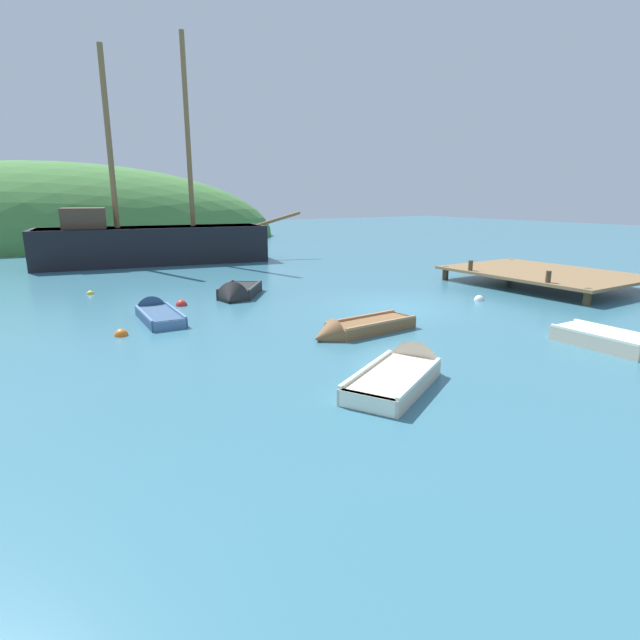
% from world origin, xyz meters
% --- Properties ---
extents(ground_plane, '(120.00, 120.00, 0.00)m').
position_xyz_m(ground_plane, '(0.00, 0.00, 0.00)').
color(ground_plane, teal).
extents(dock, '(5.53, 7.55, 1.67)m').
position_xyz_m(dock, '(8.38, 0.00, 0.53)').
color(dock, olive).
rests_on(dock, ground).
extents(shore_hill, '(39.12, 18.31, 13.07)m').
position_xyz_m(shore_hill, '(-7.53, 33.90, 0.00)').
color(shore_hill, '#477F3D').
rests_on(shore_hill, ground).
extents(sailing_ship, '(15.43, 5.73, 13.38)m').
position_xyz_m(sailing_ship, '(-4.09, 16.78, 0.85)').
color(sailing_ship, black).
rests_on(sailing_ship, ground).
extents(rowboat_far, '(1.20, 3.00, 1.10)m').
position_xyz_m(rowboat_far, '(1.37, -6.99, 0.13)').
color(rowboat_far, beige).
rests_on(rowboat_far, ground).
extents(rowboat_outer_right, '(3.43, 1.14, 0.94)m').
position_xyz_m(rowboat_outer_right, '(-3.30, -2.02, 0.10)').
color(rowboat_outer_right, brown).
rests_on(rowboat_outer_right, ground).
extents(rowboat_portside, '(3.46, 2.60, 1.17)m').
position_xyz_m(rowboat_portside, '(-4.74, -5.53, 0.11)').
color(rowboat_portside, beige).
rests_on(rowboat_portside, ground).
extents(rowboat_center, '(2.78, 3.08, 1.22)m').
position_xyz_m(rowboat_center, '(-4.05, 4.74, 0.13)').
color(rowboat_center, black).
rests_on(rowboat_center, ground).
extents(rowboat_near_dock, '(1.19, 3.24, 1.00)m').
position_xyz_m(rowboat_near_dock, '(-7.61, 3.11, 0.08)').
color(rowboat_near_dock, '#335175').
rests_on(rowboat_near_dock, ground).
extents(buoy_red, '(0.41, 0.41, 0.41)m').
position_xyz_m(buoy_red, '(-6.34, 4.48, 0.00)').
color(buoy_red, red).
rests_on(buoy_red, ground).
extents(buoy_white, '(0.38, 0.38, 0.38)m').
position_xyz_m(buoy_white, '(3.46, -0.70, 0.00)').
color(buoy_white, white).
rests_on(buoy_white, ground).
extents(buoy_yellow, '(0.29, 0.29, 0.29)m').
position_xyz_m(buoy_yellow, '(-8.75, 8.59, 0.00)').
color(buoy_yellow, yellow).
rests_on(buoy_yellow, ground).
extents(buoy_orange, '(0.38, 0.38, 0.38)m').
position_xyz_m(buoy_orange, '(-9.04, 1.47, 0.00)').
color(buoy_orange, orange).
rests_on(buoy_orange, ground).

